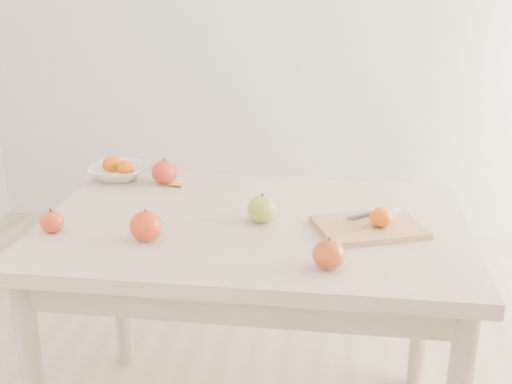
# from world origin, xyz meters

# --- Properties ---
(table) EXTENTS (1.20, 0.80, 0.75)m
(table) POSITION_xyz_m (0.00, 0.00, 0.65)
(table) COLOR beige
(table) RESTS_ON ground
(cutting_board) EXTENTS (0.33, 0.29, 0.02)m
(cutting_board) POSITION_xyz_m (0.32, -0.02, 0.76)
(cutting_board) COLOR tan
(cutting_board) RESTS_ON table
(board_tangerine) EXTENTS (0.06, 0.06, 0.05)m
(board_tangerine) POSITION_xyz_m (0.35, -0.03, 0.80)
(board_tangerine) COLOR orange
(board_tangerine) RESTS_ON cutting_board
(fruit_bowl) EXTENTS (0.19, 0.19, 0.05)m
(fruit_bowl) POSITION_xyz_m (-0.51, 0.32, 0.77)
(fruit_bowl) COLOR white
(fruit_bowl) RESTS_ON table
(bowl_tangerine_near) EXTENTS (0.07, 0.07, 0.06)m
(bowl_tangerine_near) POSITION_xyz_m (-0.53, 0.33, 0.80)
(bowl_tangerine_near) COLOR orange
(bowl_tangerine_near) RESTS_ON fruit_bowl
(bowl_tangerine_far) EXTENTS (0.06, 0.06, 0.05)m
(bowl_tangerine_far) POSITION_xyz_m (-0.48, 0.30, 0.79)
(bowl_tangerine_far) COLOR #CE3E07
(bowl_tangerine_far) RESTS_ON fruit_bowl
(orange_peel_a) EXTENTS (0.06, 0.05, 0.01)m
(orange_peel_a) POSITION_xyz_m (-0.36, 0.35, 0.75)
(orange_peel_a) COLOR #DE570F
(orange_peel_a) RESTS_ON table
(orange_peel_b) EXTENTS (0.05, 0.04, 0.01)m
(orange_peel_b) POSITION_xyz_m (-0.29, 0.27, 0.75)
(orange_peel_b) COLOR #C56C0D
(orange_peel_b) RESTS_ON table
(paring_knife) EXTENTS (0.16, 0.09, 0.01)m
(paring_knife) POSITION_xyz_m (0.37, 0.05, 0.78)
(paring_knife) COLOR white
(paring_knife) RESTS_ON cutting_board
(apple_green) EXTENTS (0.09, 0.09, 0.08)m
(apple_green) POSITION_xyz_m (0.02, -0.00, 0.79)
(apple_green) COLOR olive
(apple_green) RESTS_ON table
(apple_red_d) EXTENTS (0.07, 0.07, 0.06)m
(apple_red_d) POSITION_xyz_m (-0.53, -0.15, 0.78)
(apple_red_d) COLOR maroon
(apple_red_d) RESTS_ON table
(apple_red_a) EXTENTS (0.09, 0.09, 0.08)m
(apple_red_a) POSITION_xyz_m (-0.34, 0.29, 0.79)
(apple_red_a) COLOR maroon
(apple_red_a) RESTS_ON table
(apple_red_e) EXTENTS (0.08, 0.08, 0.07)m
(apple_red_e) POSITION_xyz_m (0.22, -0.27, 0.79)
(apple_red_e) COLOR #961004
(apple_red_e) RESTS_ON table
(apple_red_c) EXTENTS (0.09, 0.09, 0.08)m
(apple_red_c) POSITION_xyz_m (-0.26, -0.17, 0.79)
(apple_red_c) COLOR #A41E15
(apple_red_c) RESTS_ON table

